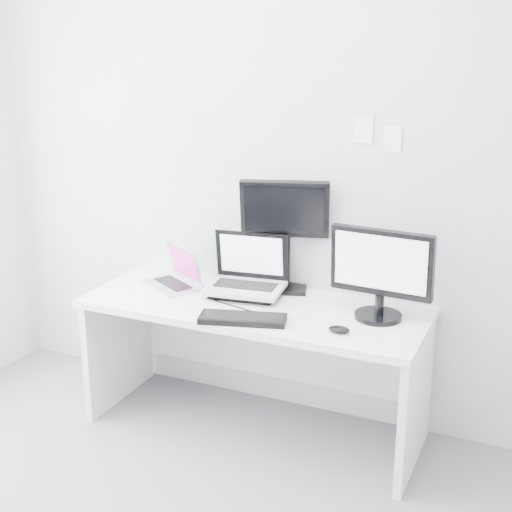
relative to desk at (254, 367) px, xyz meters
name	(u,v)px	position (x,y,z in m)	size (l,w,h in m)	color
back_wall	(281,175)	(0.00, 0.35, 0.99)	(3.60, 3.60, 0.00)	silver
desk	(254,367)	(0.00, 0.00, 0.00)	(1.80, 0.70, 0.73)	white
macbook	(170,267)	(-0.53, 0.05, 0.48)	(0.32, 0.24, 0.24)	silver
speaker	(255,268)	(-0.13, 0.30, 0.46)	(0.10, 0.10, 0.19)	black
dell_laptop	(244,266)	(-0.10, 0.09, 0.53)	(0.41, 0.32, 0.34)	silver
rear_monitor	(285,234)	(0.07, 0.26, 0.69)	(0.47, 0.17, 0.64)	black
samsung_monitor	(380,273)	(0.64, 0.07, 0.60)	(0.51, 0.23, 0.47)	black
keyboard	(243,319)	(0.05, -0.24, 0.38)	(0.43, 0.15, 0.03)	black
mouse	(339,329)	(0.52, -0.19, 0.38)	(0.10, 0.07, 0.03)	black
wall_note_0	(363,129)	(0.45, 0.34, 1.26)	(0.10, 0.00, 0.14)	white
wall_note_1	(392,139)	(0.60, 0.34, 1.22)	(0.09, 0.00, 0.13)	white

